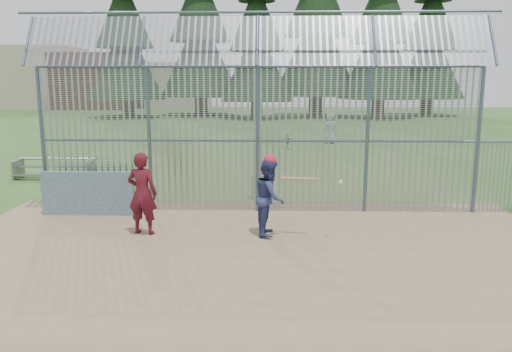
{
  "coord_description": "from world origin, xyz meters",
  "views": [
    {
      "loc": [
        0.35,
        -10.14,
        3.63
      ],
      "look_at": [
        0.0,
        2.0,
        1.3
      ],
      "focal_mm": 35.0,
      "sensor_mm": 36.0,
      "label": 1
    }
  ],
  "objects_px": {
    "dugout_wall": "(88,193)",
    "onlooker": "(142,193)",
    "batter": "(270,197)",
    "bleacher": "(55,168)",
    "trash_can": "(259,187)"
  },
  "relations": [
    {
      "from": "dugout_wall",
      "to": "onlooker",
      "type": "bearing_deg",
      "value": -40.21
    },
    {
      "from": "trash_can",
      "to": "bleacher",
      "type": "height_order",
      "value": "trash_can"
    },
    {
      "from": "bleacher",
      "to": "batter",
      "type": "bearing_deg",
      "value": -39.94
    },
    {
      "from": "dugout_wall",
      "to": "bleacher",
      "type": "height_order",
      "value": "dugout_wall"
    },
    {
      "from": "onlooker",
      "to": "trash_can",
      "type": "bearing_deg",
      "value": -115.96
    },
    {
      "from": "dugout_wall",
      "to": "bleacher",
      "type": "bearing_deg",
      "value": 121.29
    },
    {
      "from": "batter",
      "to": "bleacher",
      "type": "distance_m",
      "value": 10.57
    },
    {
      "from": "dugout_wall",
      "to": "onlooker",
      "type": "distance_m",
      "value": 2.55
    },
    {
      "from": "dugout_wall",
      "to": "trash_can",
      "type": "height_order",
      "value": "dugout_wall"
    },
    {
      "from": "dugout_wall",
      "to": "onlooker",
      "type": "relative_size",
      "value": 1.27
    },
    {
      "from": "dugout_wall",
      "to": "batter",
      "type": "xyz_separation_m",
      "value": [
        4.95,
        -1.6,
        0.3
      ]
    },
    {
      "from": "onlooker",
      "to": "trash_can",
      "type": "xyz_separation_m",
      "value": [
        2.69,
        3.78,
        -0.63
      ]
    },
    {
      "from": "dugout_wall",
      "to": "trash_can",
      "type": "distance_m",
      "value": 5.1
    },
    {
      "from": "batter",
      "to": "bleacher",
      "type": "height_order",
      "value": "batter"
    },
    {
      "from": "batter",
      "to": "bleacher",
      "type": "bearing_deg",
      "value": 53.51
    }
  ]
}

